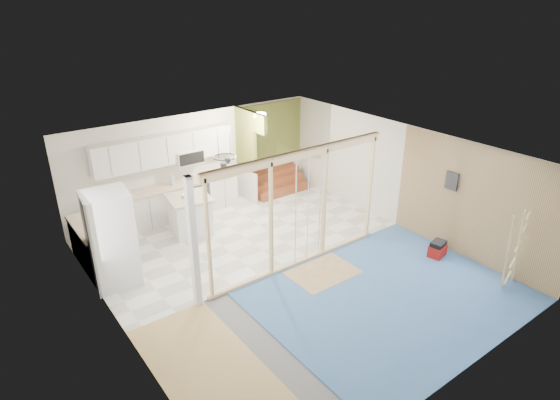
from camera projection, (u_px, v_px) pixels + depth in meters
room at (287, 214)px, 9.46m from camera, size 7.01×8.01×2.61m
floor_overlays at (288, 266)px, 10.07m from camera, size 7.00×8.00×0.03m
stud_frame at (276, 203)px, 9.18m from camera, size 4.66×0.14×2.60m
base_cabinets at (151, 213)px, 11.39m from camera, size 4.45×2.24×0.93m
upper_cabinets at (167, 150)px, 11.59m from camera, size 3.60×0.41×0.85m
green_partition at (266, 162)px, 13.40m from camera, size 2.25×1.51×2.60m
pot_rack at (225, 159)px, 10.40m from camera, size 0.52×0.52×0.72m
sheathing_panel at (475, 204)px, 9.88m from camera, size 0.02×4.00×2.60m
electrical_panel at (452, 181)px, 10.15m from camera, size 0.04×0.30×0.40m
ceiling_light at (260, 115)px, 11.91m from camera, size 0.32×0.32×0.08m
fridge at (112, 239)px, 9.12m from camera, size 0.95×0.92×1.98m
island at (190, 215)px, 11.30m from camera, size 1.10×1.10×0.95m
bowl at (187, 196)px, 11.11m from camera, size 0.31×0.31×0.06m
soap_bottle_a at (172, 179)px, 11.80m from camera, size 0.14×0.14×0.31m
soap_bottle_b at (218, 172)px, 12.47m from camera, size 0.11×0.11×0.18m
toolbox at (437, 249)px, 10.38m from camera, size 0.45×0.37×0.37m
ladder at (514, 249)px, 8.98m from camera, size 0.93×0.14×1.73m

